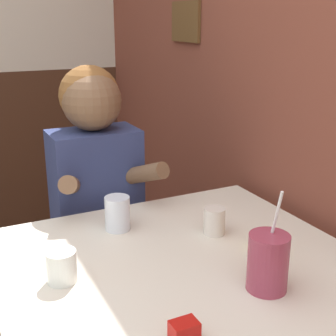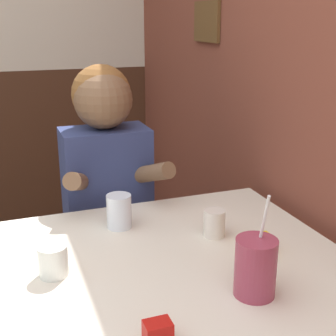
% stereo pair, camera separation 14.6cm
% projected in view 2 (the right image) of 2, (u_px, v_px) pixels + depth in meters
% --- Properties ---
extents(brick_wall_right, '(0.08, 4.39, 2.70)m').
position_uv_depth(brick_wall_right, '(229.00, 34.00, 2.12)').
color(brick_wall_right, brown).
rests_on(brick_wall_right, ground_plane).
extents(main_table, '(1.02, 0.93, 0.75)m').
position_uv_depth(main_table, '(174.00, 281.00, 1.37)').
color(main_table, beige).
rests_on(main_table, ground_plane).
extents(person_seated, '(0.42, 0.42, 1.26)m').
position_uv_depth(person_seated, '(108.00, 206.00, 1.92)').
color(person_seated, navy).
rests_on(person_seated, ground_plane).
extents(cocktail_pitcher, '(0.11, 0.11, 0.27)m').
position_uv_depth(cocktail_pitcher, '(255.00, 267.00, 1.17)').
color(cocktail_pitcher, '#99384C').
rests_on(cocktail_pitcher, main_table).
extents(glass_near_pitcher, '(0.08, 0.08, 0.11)m').
position_uv_depth(glass_near_pitcher, '(119.00, 211.00, 1.55)').
color(glass_near_pitcher, silver).
rests_on(glass_near_pitcher, main_table).
extents(glass_center, '(0.08, 0.08, 0.09)m').
position_uv_depth(glass_center, '(53.00, 261.00, 1.26)').
color(glass_center, silver).
rests_on(glass_center, main_table).
extents(glass_far_side, '(0.07, 0.07, 0.09)m').
position_uv_depth(glass_far_side, '(214.00, 223.00, 1.49)').
color(glass_far_side, silver).
rests_on(glass_far_side, main_table).
extents(condiment_ketchup, '(0.06, 0.04, 0.05)m').
position_uv_depth(condiment_ketchup, '(158.00, 332.00, 1.01)').
color(condiment_ketchup, '#B7140F').
rests_on(condiment_ketchup, main_table).
extents(condiment_mustard, '(0.06, 0.04, 0.05)m').
position_uv_depth(condiment_mustard, '(261.00, 243.00, 1.41)').
color(condiment_mustard, yellow).
rests_on(condiment_mustard, main_table).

